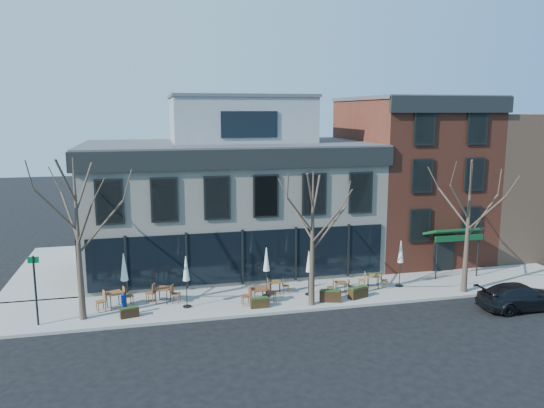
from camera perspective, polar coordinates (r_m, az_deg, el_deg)
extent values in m
plane|color=black|center=(31.42, -3.19, -8.99)|extent=(120.00, 120.00, 0.00)
cube|color=gray|center=(30.14, 3.72, -9.68)|extent=(33.50, 4.70, 0.15)
cube|color=gray|center=(37.21, -22.35, -6.59)|extent=(4.50, 12.00, 0.15)
cube|color=beige|center=(35.21, -4.69, -0.21)|extent=(18.00, 10.00, 8.00)
cube|color=#47474C|center=(34.73, -4.78, 6.38)|extent=(18.30, 10.30, 0.30)
cube|color=black|center=(29.73, -3.29, 4.84)|extent=(18.30, 0.25, 1.10)
cube|color=black|center=(34.61, -19.93, 4.98)|extent=(0.25, 10.30, 1.10)
cube|color=black|center=(30.80, -3.21, -5.68)|extent=(17.20, 0.12, 3.00)
cube|color=black|center=(34.52, -19.46, -4.53)|extent=(0.12, 7.50, 3.00)
cube|color=gray|center=(35.81, -3.46, 8.99)|extent=(9.00, 6.50, 3.00)
cube|color=brown|center=(39.06, 14.51, 2.73)|extent=(8.00, 10.00, 11.00)
cube|color=#47474C|center=(38.79, 14.87, 10.89)|extent=(8.20, 10.20, 0.25)
cube|color=black|center=(34.34, 18.90, 10.11)|extent=(8.20, 0.25, 1.00)
cube|color=#0C381A|center=(34.50, 18.83, -2.79)|extent=(3.20, 1.66, 0.67)
cube|color=black|center=(35.54, 18.00, -5.12)|extent=(1.40, 0.10, 2.50)
cube|color=#8C664C|center=(45.42, 25.15, 2.44)|extent=(12.00, 12.00, 10.00)
cone|color=#382B21|center=(26.99, -20.13, -3.69)|extent=(0.34, 0.34, 7.92)
cylinder|color=#382B21|center=(26.94, -17.90, -2.34)|extent=(2.23, 0.50, 2.48)
cylinder|color=#382B21|center=(27.78, -20.95, -1.19)|extent=(1.03, 2.05, 2.14)
cylinder|color=#382B21|center=(26.51, -22.21, -0.65)|extent=(1.80, 0.75, 2.21)
cylinder|color=#382B21|center=(25.80, -19.51, -2.11)|extent=(1.03, 2.04, 2.28)
cone|color=#382B21|center=(27.44, 4.37, -3.83)|extent=(0.34, 0.34, 7.04)
cylinder|color=#382B21|center=(27.77, 6.15, -2.61)|extent=(2.00, 0.46, 2.21)
cylinder|color=#382B21|center=(27.92, 3.08, -1.64)|extent=(0.93, 1.84, 1.91)
cylinder|color=#382B21|center=(26.67, 3.05, -1.19)|extent=(1.61, 0.68, 1.97)
cylinder|color=#382B21|center=(26.58, 5.77, -2.45)|extent=(0.93, 1.83, 2.03)
cone|color=#382B21|center=(31.26, 20.32, -2.31)|extent=(0.34, 0.34, 7.48)
cylinder|color=#382B21|center=(31.86, 21.71, -1.18)|extent=(2.12, 0.48, 2.35)
cylinder|color=#382B21|center=(31.60, 18.87, -0.29)|extent=(0.98, 1.94, 2.03)
cylinder|color=#382B21|center=(30.33, 19.53, 0.18)|extent=(1.71, 0.71, 2.09)
cylinder|color=#382B21|center=(30.60, 22.01, -0.97)|extent=(0.98, 1.94, 2.16)
cylinder|color=black|center=(27.62, -24.08, -8.52)|extent=(0.10, 0.10, 3.40)
cube|color=#005926|center=(27.21, -24.30, -5.51)|extent=(0.50, 0.04, 0.30)
imported|color=black|center=(30.84, 25.17, -9.00)|extent=(4.68, 1.97, 1.35)
cylinder|color=#0B2195|center=(27.85, -15.66, -10.87)|extent=(0.18, 0.18, 0.64)
cube|color=#0B2195|center=(27.66, -15.71, -9.81)|extent=(0.24, 0.21, 0.45)
cone|color=#0B2195|center=(27.57, -15.74, -9.28)|extent=(0.24, 0.24, 0.11)
cube|color=brown|center=(28.83, -16.59, -9.15)|extent=(1.01, 1.01, 0.04)
cylinder|color=black|center=(28.60, -16.95, -10.20)|extent=(0.04, 0.04, 0.80)
cylinder|color=black|center=(28.78, -15.75, -10.01)|extent=(0.04, 0.04, 0.80)
cylinder|color=black|center=(29.16, -17.33, -9.82)|extent=(0.04, 0.04, 0.80)
cylinder|color=black|center=(29.33, -16.16, -9.64)|extent=(0.04, 0.04, 0.80)
cube|color=brown|center=(29.03, -11.66, -8.86)|extent=(0.96, 0.96, 0.04)
cylinder|color=black|center=(28.99, -12.39, -9.75)|extent=(0.04, 0.04, 0.77)
cylinder|color=black|center=(28.80, -11.25, -9.84)|extent=(0.04, 0.04, 0.77)
cylinder|color=black|center=(29.52, -12.01, -9.37)|extent=(0.04, 0.04, 0.77)
cylinder|color=black|center=(29.34, -10.88, -9.45)|extent=(0.04, 0.04, 0.77)
cube|color=brown|center=(28.29, -1.42, -9.12)|extent=(0.82, 0.82, 0.04)
cylinder|color=black|center=(28.07, -1.85, -10.16)|extent=(0.04, 0.04, 0.79)
cylinder|color=black|center=(28.23, -0.64, -10.03)|extent=(0.04, 0.04, 0.79)
cylinder|color=black|center=(28.62, -2.19, -9.75)|extent=(0.04, 0.04, 0.79)
cylinder|color=black|center=(28.78, -1.00, -9.64)|extent=(0.04, 0.04, 0.79)
cube|color=brown|center=(29.84, 0.35, -8.36)|extent=(0.73, 0.73, 0.04)
cylinder|color=black|center=(29.69, -0.11, -9.14)|extent=(0.04, 0.04, 0.65)
cylinder|color=black|center=(29.73, 0.88, -9.12)|extent=(0.04, 0.04, 0.65)
cylinder|color=black|center=(30.17, -0.18, -8.83)|extent=(0.04, 0.04, 0.65)
cylinder|color=black|center=(30.21, 0.80, -8.81)|extent=(0.04, 0.04, 0.65)
cube|color=brown|center=(29.93, 7.43, -8.39)|extent=(0.76, 0.76, 0.04)
cylinder|color=black|center=(29.77, 6.99, -9.17)|extent=(0.04, 0.04, 0.65)
cylinder|color=black|center=(29.84, 7.97, -9.15)|extent=(0.04, 0.04, 0.65)
cylinder|color=black|center=(30.25, 6.87, -8.85)|extent=(0.04, 0.04, 0.65)
cylinder|color=black|center=(30.31, 7.84, -8.83)|extent=(0.04, 0.04, 0.65)
cube|color=brown|center=(31.27, 10.83, -7.58)|extent=(0.87, 0.87, 0.04)
cylinder|color=black|center=(31.09, 10.35, -8.37)|extent=(0.04, 0.04, 0.71)
cylinder|color=black|center=(31.15, 11.37, -8.37)|extent=(0.04, 0.04, 0.71)
cylinder|color=black|center=(31.61, 10.25, -8.06)|extent=(0.04, 0.04, 0.71)
cylinder|color=black|center=(31.67, 11.25, -8.06)|extent=(0.04, 0.04, 0.71)
cylinder|color=black|center=(28.67, -15.42, -10.86)|extent=(0.48, 0.48, 0.07)
cylinder|color=black|center=(28.28, -15.53, -8.65)|extent=(0.05, 0.05, 2.39)
cone|color=white|center=(27.96, -15.63, -6.54)|extent=(0.39, 0.39, 1.41)
cylinder|color=black|center=(28.40, -9.11, -10.82)|extent=(0.44, 0.44, 0.06)
cylinder|color=black|center=(28.04, -9.17, -8.79)|extent=(0.05, 0.05, 2.18)
cone|color=silver|center=(27.74, -9.23, -6.85)|extent=(0.36, 0.36, 1.29)
cylinder|color=black|center=(29.59, -0.59, -9.82)|extent=(0.44, 0.44, 0.06)
cylinder|color=black|center=(29.25, -0.60, -7.84)|extent=(0.05, 0.05, 2.20)
cone|color=silver|center=(28.96, -0.60, -5.96)|extent=(0.36, 0.36, 1.30)
cylinder|color=black|center=(29.89, 3.95, -9.64)|extent=(0.40, 0.40, 0.05)
cylinder|color=black|center=(29.58, 3.97, -7.86)|extent=(0.05, 0.05, 2.01)
cone|color=silver|center=(29.31, 3.99, -6.16)|extent=(0.33, 0.33, 1.19)
cylinder|color=black|center=(32.05, 13.52, -8.54)|extent=(0.44, 0.44, 0.06)
cylinder|color=black|center=(31.73, 13.60, -6.71)|extent=(0.05, 0.05, 2.19)
cone|color=silver|center=(31.47, 13.67, -4.98)|extent=(0.36, 0.36, 1.29)
cube|color=black|center=(27.61, -15.09, -11.23)|extent=(0.95, 0.54, 0.45)
cube|color=#1E3314|center=(27.53, -15.11, -10.77)|extent=(0.85, 0.45, 0.07)
cube|color=black|center=(27.94, -1.34, -10.59)|extent=(0.96, 0.39, 0.48)
cube|color=#1E3314|center=(27.85, -1.34, -10.09)|extent=(0.87, 0.31, 0.08)
cube|color=black|center=(28.92, 6.28, -9.82)|extent=(1.23, 0.76, 0.57)
cube|color=#1E3314|center=(28.81, 6.29, -9.24)|extent=(1.09, 0.64, 0.09)
cube|color=black|center=(29.65, 9.25, -9.41)|extent=(1.20, 0.80, 0.56)
cube|color=#1E3314|center=(29.55, 9.26, -8.86)|extent=(1.06, 0.68, 0.09)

